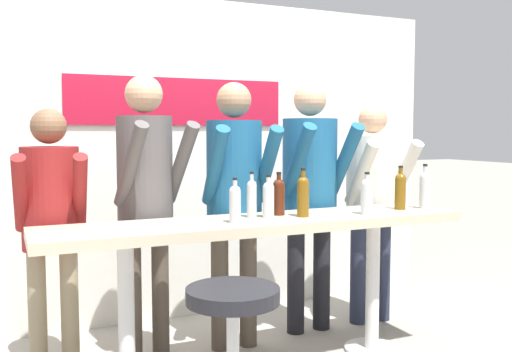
{
  "coord_description": "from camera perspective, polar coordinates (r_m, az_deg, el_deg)",
  "views": [
    {
      "loc": [
        -1.41,
        -3.06,
        1.46
      ],
      "look_at": [
        0.0,
        0.08,
        1.19
      ],
      "focal_mm": 40.0,
      "sensor_mm": 36.0,
      "label": 1
    }
  ],
  "objects": [
    {
      "name": "wine_bottle_5",
      "position": [
        3.44,
        -0.43,
        -2.08
      ],
      "size": [
        0.06,
        0.06,
        0.28
      ],
      "color": "#B7BCC1",
      "rests_on": "tasting_table"
    },
    {
      "name": "person_left",
      "position": [
        3.64,
        -10.96,
        -0.76
      ],
      "size": [
        0.48,
        0.61,
        1.81
      ],
      "rotation": [
        0.0,
        0.0,
        0.2
      ],
      "color": "#473D33",
      "rests_on": "ground_plane"
    },
    {
      "name": "wine_bottle_2",
      "position": [
        4.0,
        16.52,
        -1.18
      ],
      "size": [
        0.07,
        0.07,
        0.3
      ],
      "color": "#B7BCC1",
      "rests_on": "tasting_table"
    },
    {
      "name": "wine_bottle_1",
      "position": [
        3.63,
        11.02,
        -1.84
      ],
      "size": [
        0.08,
        0.08,
        0.27
      ],
      "color": "#B7BCC1",
      "rests_on": "tasting_table"
    },
    {
      "name": "wine_bottle_6",
      "position": [
        3.54,
        2.3,
        -1.91
      ],
      "size": [
        0.07,
        0.07,
        0.27
      ],
      "color": "#4C1E0F",
      "rests_on": "tasting_table"
    },
    {
      "name": "wine_bottle_7",
      "position": [
        3.24,
        -2.11,
        -2.62
      ],
      "size": [
        0.07,
        0.07,
        0.26
      ],
      "color": "#B7BCC1",
      "rests_on": "tasting_table"
    },
    {
      "name": "wine_bottle_4",
      "position": [
        3.92,
        14.23,
        -1.29
      ],
      "size": [
        0.07,
        0.07,
        0.29
      ],
      "color": "brown",
      "rests_on": "tasting_table"
    },
    {
      "name": "bar_stool",
      "position": [
        2.8,
        -2.33,
        -15.81
      ],
      "size": [
        0.47,
        0.47,
        0.73
      ],
      "color": "silver",
      "rests_on": "ground_plane"
    },
    {
      "name": "back_wall",
      "position": [
        4.54,
        -6.08,
        1.76
      ],
      "size": [
        4.22,
        0.12,
        2.48
      ],
      "color": "silver",
      "rests_on": "ground_plane"
    },
    {
      "name": "wine_bottle_0",
      "position": [
        3.44,
        1.25,
        -2.19
      ],
      "size": [
        0.07,
        0.07,
        0.26
      ],
      "color": "#B7BCC1",
      "rests_on": "tasting_table"
    },
    {
      "name": "tasting_table",
      "position": [
        3.44,
        0.54,
        -6.7
      ],
      "size": [
        2.62,
        0.52,
        0.94
      ],
      "color": "beige",
      "rests_on": "ground_plane"
    },
    {
      "name": "person_center",
      "position": [
        4.11,
        5.45,
        -0.34
      ],
      "size": [
        0.47,
        0.57,
        1.8
      ],
      "rotation": [
        0.0,
        0.0,
        -0.0
      ],
      "color": "black",
      "rests_on": "ground_plane"
    },
    {
      "name": "person_center_right",
      "position": [
        4.4,
        11.56,
        -1.33
      ],
      "size": [
        0.48,
        0.56,
        1.66
      ],
      "rotation": [
        0.0,
        0.0,
        -0.06
      ],
      "color": "#23283D",
      "rests_on": "ground_plane"
    },
    {
      "name": "person_far_left",
      "position": [
        3.57,
        -19.82,
        -3.35
      ],
      "size": [
        0.42,
        0.52,
        1.59
      ],
      "rotation": [
        0.0,
        0.0,
        -0.07
      ],
      "color": "gray",
      "rests_on": "ground_plane"
    },
    {
      "name": "wine_bottle_3",
      "position": [
        3.48,
        4.73,
        -1.85
      ],
      "size": [
        0.07,
        0.07,
        0.3
      ],
      "color": "brown",
      "rests_on": "tasting_table"
    },
    {
      "name": "person_center_left",
      "position": [
        3.77,
        -2.18,
        -0.88
      ],
      "size": [
        0.46,
        0.57,
        1.78
      ],
      "rotation": [
        0.0,
        0.0,
        -0.06
      ],
      "color": "#473D33",
      "rests_on": "ground_plane"
    }
  ]
}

